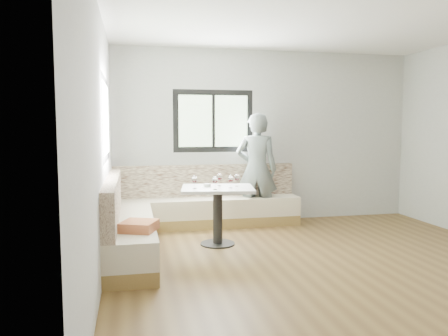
{
  "coord_description": "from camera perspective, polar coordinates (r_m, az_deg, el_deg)",
  "views": [
    {
      "loc": [
        -2.19,
        -4.44,
        1.57
      ],
      "look_at": [
        -0.99,
        1.23,
        1.01
      ],
      "focal_mm": 35.0,
      "sensor_mm": 36.0,
      "label": 1
    }
  ],
  "objects": [
    {
      "name": "olive_ramekin",
      "position": [
        5.8,
        -2.2,
        -2.25
      ],
      "size": [
        0.1,
        0.1,
        0.04
      ],
      "color": "white",
      "rests_on": "table"
    },
    {
      "name": "room",
      "position": [
        4.99,
        13.12,
        3.55
      ],
      "size": [
        5.01,
        5.01,
        2.81
      ],
      "color": "brown",
      "rests_on": "ground"
    },
    {
      "name": "person",
      "position": [
        6.92,
        4.29,
        -0.18
      ],
      "size": [
        0.74,
        0.6,
        1.77
      ],
      "primitive_type": "imported",
      "rotation": [
        0.0,
        0.0,
        2.84
      ],
      "color": "slate",
      "rests_on": "ground"
    },
    {
      "name": "wine_glass_b",
      "position": [
        5.52,
        -1.17,
        -1.61
      ],
      "size": [
        0.08,
        0.08,
        0.17
      ],
      "color": "white",
      "rests_on": "table"
    },
    {
      "name": "wine_glass_e",
      "position": [
        5.81,
        1.71,
        -1.26
      ],
      "size": [
        0.08,
        0.08,
        0.17
      ],
      "color": "white",
      "rests_on": "table"
    },
    {
      "name": "banquette",
      "position": [
        6.23,
        -6.16,
        -6.01
      ],
      "size": [
        2.9,
        2.8,
        0.95
      ],
      "color": "olive",
      "rests_on": "ground"
    },
    {
      "name": "wine_glass_c",
      "position": [
        5.64,
        0.88,
        -1.46
      ],
      "size": [
        0.08,
        0.08,
        0.17
      ],
      "color": "white",
      "rests_on": "table"
    },
    {
      "name": "table",
      "position": [
        5.77,
        -0.84,
        -4.42
      ],
      "size": [
        1.04,
        0.87,
        0.77
      ],
      "rotation": [
        0.0,
        0.0,
        -0.16
      ],
      "color": "black",
      "rests_on": "ground"
    },
    {
      "name": "wine_glass_a",
      "position": [
        5.59,
        -3.88,
        -1.54
      ],
      "size": [
        0.08,
        0.08,
        0.17
      ],
      "color": "white",
      "rests_on": "table"
    },
    {
      "name": "wine_glass_d",
      "position": [
        5.85,
        -0.61,
        -1.21
      ],
      "size": [
        0.08,
        0.08,
        0.17
      ],
      "color": "white",
      "rests_on": "table"
    }
  ]
}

